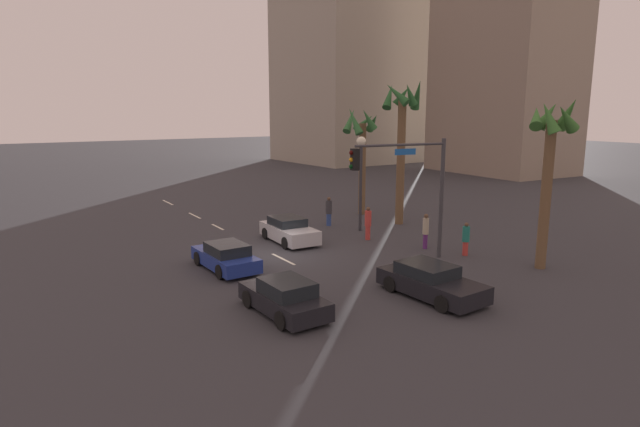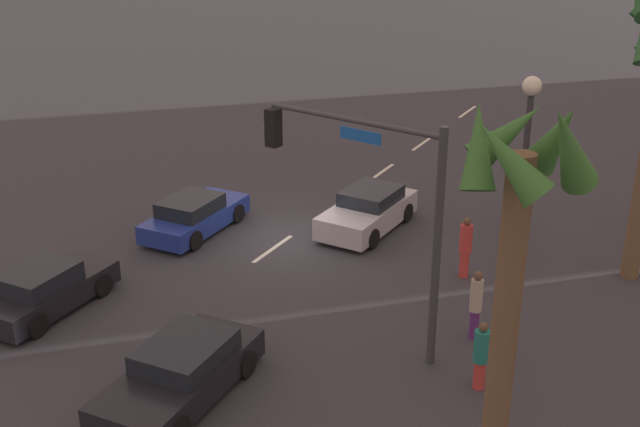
# 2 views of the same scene
# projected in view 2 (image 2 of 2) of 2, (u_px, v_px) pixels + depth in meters

# --- Properties ---
(ground_plane) EXTENTS (220.00, 220.00, 0.00)m
(ground_plane) POSITION_uv_depth(u_px,v_px,m) (288.00, 238.00, 25.49)
(ground_plane) COLOR #333338
(lane_stripe_0) EXTENTS (2.55, 0.14, 0.01)m
(lane_stripe_0) POSITION_uv_depth(u_px,v_px,m) (467.00, 112.00, 40.17)
(lane_stripe_0) COLOR silver
(lane_stripe_0) RESTS_ON ground_plane
(lane_stripe_1) EXTENTS (2.32, 0.14, 0.01)m
(lane_stripe_1) POSITION_uv_depth(u_px,v_px,m) (422.00, 143.00, 35.09)
(lane_stripe_1) COLOR silver
(lane_stripe_1) RESTS_ON ground_plane
(lane_stripe_2) EXTENTS (1.86, 0.14, 0.01)m
(lane_stripe_2) POSITION_uv_depth(u_px,v_px,m) (384.00, 171.00, 31.64)
(lane_stripe_2) COLOR silver
(lane_stripe_2) RESTS_ON ground_plane
(lane_stripe_3) EXTENTS (2.27, 0.14, 0.01)m
(lane_stripe_3) POSITION_uv_depth(u_px,v_px,m) (273.00, 249.00, 24.71)
(lane_stripe_3) COLOR silver
(lane_stripe_3) RESTS_ON ground_plane
(car_0) EXTENTS (4.09, 1.92, 1.23)m
(car_0) POSITION_uv_depth(u_px,v_px,m) (194.00, 215.00, 25.75)
(car_0) COLOR navy
(car_0) RESTS_ON ground_plane
(car_1) EXTENTS (4.15, 2.02, 1.34)m
(car_1) POSITION_uv_depth(u_px,v_px,m) (368.00, 211.00, 25.98)
(car_1) COLOR #B7B7BC
(car_1) RESTS_ON ground_plane
(car_2) EXTENTS (3.96, 1.87, 1.28)m
(car_2) POSITION_uv_depth(u_px,v_px,m) (45.00, 290.00, 20.89)
(car_2) COLOR black
(car_2) RESTS_ON ground_plane
(car_3) EXTENTS (4.43, 2.12, 1.27)m
(car_3) POSITION_uv_depth(u_px,v_px,m) (181.00, 373.00, 17.25)
(car_3) COLOR black
(car_3) RESTS_ON ground_plane
(traffic_signal) EXTENTS (0.97, 5.03, 5.78)m
(traffic_signal) POSITION_uv_depth(u_px,v_px,m) (372.00, 191.00, 18.24)
(traffic_signal) COLOR #38383D
(traffic_signal) RESTS_ON ground_plane
(streetlamp) EXTENTS (0.56, 0.56, 5.59)m
(streetlamp) POSITION_uv_depth(u_px,v_px,m) (527.00, 132.00, 22.67)
(streetlamp) COLOR #2D2D33
(streetlamp) RESTS_ON ground_plane
(pedestrian_0) EXTENTS (0.56, 0.56, 1.80)m
(pedestrian_0) POSITION_uv_depth(u_px,v_px,m) (512.00, 201.00, 25.95)
(pedestrian_0) COLOR #2D478C
(pedestrian_0) RESTS_ON ground_plane
(pedestrian_1) EXTENTS (0.48, 0.48, 1.66)m
(pedestrian_1) POSITION_uv_depth(u_px,v_px,m) (481.00, 354.00, 17.47)
(pedestrian_1) COLOR #BF3833
(pedestrian_1) RESTS_ON ground_plane
(pedestrian_2) EXTENTS (0.39, 0.39, 1.84)m
(pedestrian_2) POSITION_uv_depth(u_px,v_px,m) (476.00, 303.00, 19.41)
(pedestrian_2) COLOR #59266B
(pedestrian_2) RESTS_ON ground_plane
(pedestrian_3) EXTENTS (0.48, 0.48, 1.85)m
(pedestrian_3) POSITION_uv_depth(u_px,v_px,m) (465.00, 246.00, 22.57)
(pedestrian_3) COLOR #BF3833
(pedestrian_3) RESTS_ON ground_plane
(palm_tree_2) EXTENTS (2.13, 2.29, 7.70)m
(palm_tree_2) POSITION_uv_depth(u_px,v_px,m) (515.00, 229.00, 12.44)
(palm_tree_2) COLOR brown
(palm_tree_2) RESTS_ON ground_plane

